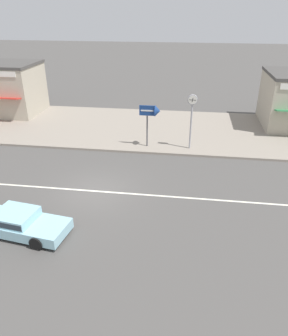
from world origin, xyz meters
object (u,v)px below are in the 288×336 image
street_clock (192,109)px  arrow_signboard (155,113)px  shopfront_corner_warung (3,88)px  sedan_pale_blue_0 (17,222)px

street_clock → arrow_signboard: street_clock is taller
street_clock → arrow_signboard: bearing=-178.9°
street_clock → shopfront_corner_warung: bearing=159.7°
sedan_pale_blue_0 → arrow_signboard: size_ratio=1.64×
sedan_pale_blue_0 → street_clock: street_clock is taller
street_clock → shopfront_corner_warung: size_ratio=0.59×
arrow_signboard → street_clock: bearing=1.1°
sedan_pale_blue_0 → shopfront_corner_warung: 19.32m
street_clock → arrow_signboard: size_ratio=1.27×
sedan_pale_blue_0 → street_clock: size_ratio=1.29×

